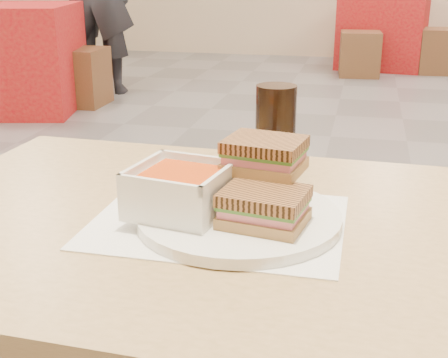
% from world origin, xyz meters
% --- Properties ---
extents(main_table, '(1.22, 0.74, 0.75)m').
position_xyz_m(main_table, '(0.09, -1.99, 0.64)').
color(main_table, tan).
rests_on(main_table, ground).
extents(tray_liner, '(0.37, 0.29, 0.00)m').
position_xyz_m(tray_liner, '(0.00, -2.00, 0.75)').
color(tray_liner, white).
rests_on(tray_liner, main_table).
extents(plate, '(0.30, 0.30, 0.02)m').
position_xyz_m(plate, '(0.03, -2.00, 0.76)').
color(plate, white).
rests_on(plate, tray_liner).
extents(soup_bowl, '(0.15, 0.15, 0.07)m').
position_xyz_m(soup_bowl, '(-0.05, -2.01, 0.80)').
color(soup_bowl, white).
rests_on(soup_bowl, plate).
extents(panini_lower, '(0.13, 0.11, 0.05)m').
position_xyz_m(panini_lower, '(0.07, -2.03, 0.79)').
color(panini_lower, '#AC814A').
rests_on(panini_lower, plate).
extents(panini_upper, '(0.13, 0.11, 0.05)m').
position_xyz_m(panini_upper, '(0.06, -1.94, 0.84)').
color(panini_upper, '#AC814A').
rests_on(panini_upper, panini_lower).
extents(cola_glass, '(0.07, 0.07, 0.16)m').
position_xyz_m(cola_glass, '(0.04, -1.73, 0.83)').
color(cola_glass, black).
rests_on(cola_glass, main_table).
extents(bg_table_0, '(1.11, 1.11, 0.82)m').
position_xyz_m(bg_table_0, '(-2.50, 1.52, 0.41)').
color(bg_table_0, '#A92D22').
rests_on(bg_table_0, ground).
extents(bg_table_2, '(1.02, 1.02, 0.80)m').
position_xyz_m(bg_table_2, '(0.36, 4.37, 0.40)').
color(bg_table_2, '#A92D22').
rests_on(bg_table_2, ground).
extents(bg_chair_0r, '(0.42, 0.42, 0.46)m').
position_xyz_m(bg_chair_0r, '(-2.09, 1.79, 0.23)').
color(bg_chair_0r, brown).
rests_on(bg_chair_0r, ground).
extents(bg_chair_2l, '(0.43, 0.43, 0.45)m').
position_xyz_m(bg_chair_2l, '(0.13, 3.71, 0.23)').
color(bg_chair_2l, brown).
rests_on(bg_chair_2l, ground).
extents(bg_chair_2r, '(0.43, 0.43, 0.46)m').
position_xyz_m(bg_chair_2r, '(0.94, 4.07, 0.23)').
color(bg_chair_2r, brown).
rests_on(bg_chair_2r, ground).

